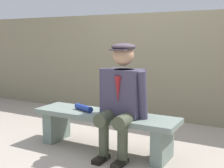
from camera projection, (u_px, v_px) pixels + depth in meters
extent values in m
plane|color=gray|center=(105.00, 149.00, 3.50)|extent=(30.00, 30.00, 0.00)
cube|color=slate|center=(104.00, 116.00, 3.44)|extent=(1.75, 0.46, 0.06)
cube|color=slate|center=(162.00, 144.00, 3.13)|extent=(0.13, 0.39, 0.38)
cube|color=slate|center=(57.00, 125.00, 3.81)|extent=(0.13, 0.39, 0.38)
cube|color=#3E394F|center=(124.00, 92.00, 3.27)|extent=(0.41, 0.28, 0.52)
cylinder|color=#1E2338|center=(124.00, 72.00, 3.24)|extent=(0.23, 0.23, 0.06)
cone|color=maroon|center=(118.00, 89.00, 3.14)|extent=(0.07, 0.07, 0.28)
sphere|color=tan|center=(123.00, 55.00, 3.19)|extent=(0.23, 0.23, 0.23)
ellipsoid|color=#423842|center=(123.00, 47.00, 3.18)|extent=(0.27, 0.27, 0.08)
cube|color=#423842|center=(119.00, 50.00, 3.09)|extent=(0.19, 0.10, 0.02)
cylinder|color=#404633|center=(128.00, 119.00, 3.15)|extent=(0.15, 0.45, 0.15)
cylinder|color=#404633|center=(123.00, 143.00, 3.07)|extent=(0.11, 0.11, 0.45)
cube|color=black|center=(120.00, 163.00, 3.05)|extent=(0.10, 0.24, 0.05)
cylinder|color=#3E394F|center=(142.00, 97.00, 3.13)|extent=(0.11, 0.18, 0.56)
cylinder|color=#404633|center=(109.00, 116.00, 3.26)|extent=(0.15, 0.45, 0.15)
cylinder|color=#404633|center=(104.00, 139.00, 3.18)|extent=(0.11, 0.11, 0.45)
cube|color=black|center=(101.00, 159.00, 3.16)|extent=(0.10, 0.24, 0.05)
cylinder|color=#3E394F|center=(104.00, 93.00, 3.35)|extent=(0.10, 0.10, 0.56)
cylinder|color=navy|center=(84.00, 108.00, 3.54)|extent=(0.29, 0.17, 0.07)
cube|color=gray|center=(156.00, 66.00, 4.84)|extent=(12.00, 0.24, 1.71)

